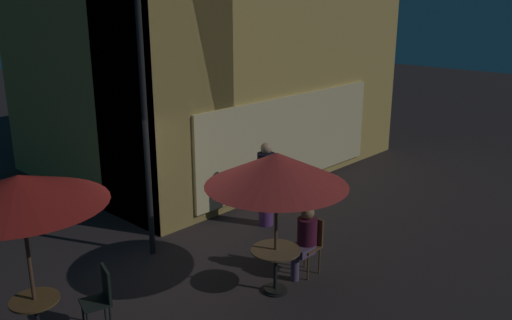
{
  "coord_description": "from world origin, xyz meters",
  "views": [
    {
      "loc": [
        -4.9,
        -6.41,
        4.5
      ],
      "look_at": [
        1.96,
        0.02,
        1.66
      ],
      "focal_mm": 37.87,
      "sensor_mm": 36.0,
      "label": 1
    }
  ],
  "objects_px": {
    "street_lamp_near_corner": "(142,78)",
    "patron_seated_0": "(305,237)",
    "cafe_table_1": "(276,260)",
    "cafe_chair_0": "(101,295)",
    "cafe_chair_1": "(310,240)",
    "patio_umbrella_1": "(277,170)",
    "patio_umbrella_0": "(20,191)",
    "cafe_table_0": "(37,316)",
    "patron_standing_1": "(266,184)"
  },
  "relations": [
    {
      "from": "patio_umbrella_1",
      "to": "cafe_table_1",
      "type": "bearing_deg",
      "value": 116.57
    },
    {
      "from": "cafe_table_1",
      "to": "street_lamp_near_corner",
      "type": "bearing_deg",
      "value": 101.78
    },
    {
      "from": "cafe_table_1",
      "to": "patron_standing_1",
      "type": "bearing_deg",
      "value": 45.33
    },
    {
      "from": "cafe_table_0",
      "to": "cafe_table_1",
      "type": "height_order",
      "value": "cafe_table_0"
    },
    {
      "from": "cafe_chair_1",
      "to": "cafe_chair_0",
      "type": "bearing_deg",
      "value": -16.76
    },
    {
      "from": "cafe_table_1",
      "to": "patron_seated_0",
      "type": "bearing_deg",
      "value": -0.2
    },
    {
      "from": "cafe_table_1",
      "to": "cafe_chair_1",
      "type": "distance_m",
      "value": 0.88
    },
    {
      "from": "cafe_table_1",
      "to": "cafe_chair_0",
      "type": "relative_size",
      "value": 0.8
    },
    {
      "from": "patio_umbrella_0",
      "to": "patron_seated_0",
      "type": "relative_size",
      "value": 2.02
    },
    {
      "from": "cafe_table_1",
      "to": "patio_umbrella_0",
      "type": "relative_size",
      "value": 0.32
    },
    {
      "from": "patio_umbrella_1",
      "to": "patron_standing_1",
      "type": "height_order",
      "value": "patio_umbrella_1"
    },
    {
      "from": "patron_seated_0",
      "to": "cafe_chair_1",
      "type": "bearing_deg",
      "value": 180.0
    },
    {
      "from": "patio_umbrella_1",
      "to": "cafe_chair_0",
      "type": "bearing_deg",
      "value": 157.58
    },
    {
      "from": "cafe_table_1",
      "to": "cafe_table_0",
      "type": "bearing_deg",
      "value": 158.67
    },
    {
      "from": "cafe_chair_0",
      "to": "patron_standing_1",
      "type": "xyz_separation_m",
      "value": [
        4.33,
        0.86,
        0.29
      ]
    },
    {
      "from": "cafe_table_1",
      "to": "patio_umbrella_1",
      "type": "distance_m",
      "value": 1.49
    },
    {
      "from": "street_lamp_near_corner",
      "to": "cafe_chair_0",
      "type": "height_order",
      "value": "street_lamp_near_corner"
    },
    {
      "from": "cafe_table_0",
      "to": "cafe_chair_1",
      "type": "distance_m",
      "value": 4.34
    },
    {
      "from": "patio_umbrella_0",
      "to": "cafe_chair_0",
      "type": "xyz_separation_m",
      "value": [
        0.8,
        -0.26,
        -1.67
      ]
    },
    {
      "from": "patio_umbrella_1",
      "to": "cafe_chair_1",
      "type": "height_order",
      "value": "patio_umbrella_1"
    },
    {
      "from": "cafe_table_0",
      "to": "patio_umbrella_0",
      "type": "distance_m",
      "value": 1.74
    },
    {
      "from": "cafe_table_1",
      "to": "patron_seated_0",
      "type": "relative_size",
      "value": 0.64
    },
    {
      "from": "patio_umbrella_0",
      "to": "patron_seated_0",
      "type": "height_order",
      "value": "patio_umbrella_0"
    },
    {
      "from": "patio_umbrella_0",
      "to": "cafe_chair_0",
      "type": "distance_m",
      "value": 1.86
    },
    {
      "from": "cafe_chair_0",
      "to": "patron_seated_0",
      "type": "height_order",
      "value": "patron_seated_0"
    },
    {
      "from": "street_lamp_near_corner",
      "to": "patio_umbrella_0",
      "type": "height_order",
      "value": "street_lamp_near_corner"
    },
    {
      "from": "cafe_chair_1",
      "to": "patron_standing_1",
      "type": "distance_m",
      "value": 2.14
    },
    {
      "from": "street_lamp_near_corner",
      "to": "patron_seated_0",
      "type": "bearing_deg",
      "value": -63.41
    },
    {
      "from": "cafe_chair_1",
      "to": "patron_seated_0",
      "type": "bearing_deg",
      "value": -0.0
    },
    {
      "from": "patio_umbrella_0",
      "to": "cafe_chair_1",
      "type": "height_order",
      "value": "patio_umbrella_0"
    },
    {
      "from": "patron_seated_0",
      "to": "patron_standing_1",
      "type": "bearing_deg",
      "value": -120.61
    },
    {
      "from": "cafe_chair_0",
      "to": "patron_seated_0",
      "type": "relative_size",
      "value": 0.8
    },
    {
      "from": "street_lamp_near_corner",
      "to": "patio_umbrella_0",
      "type": "bearing_deg",
      "value": -155.57
    },
    {
      "from": "street_lamp_near_corner",
      "to": "cafe_chair_0",
      "type": "xyz_separation_m",
      "value": [
        -1.94,
        -1.5,
        -2.61
      ]
    },
    {
      "from": "cafe_table_0",
      "to": "patron_standing_1",
      "type": "bearing_deg",
      "value": 6.74
    },
    {
      "from": "cafe_chair_1",
      "to": "patron_seated_0",
      "type": "height_order",
      "value": "patron_seated_0"
    },
    {
      "from": "patio_umbrella_1",
      "to": "patron_seated_0",
      "type": "xyz_separation_m",
      "value": [
        0.74,
        -0.0,
        -1.35
      ]
    },
    {
      "from": "cafe_chair_0",
      "to": "cafe_chair_1",
      "type": "height_order",
      "value": "cafe_chair_0"
    },
    {
      "from": "cafe_table_1",
      "to": "cafe_chair_1",
      "type": "relative_size",
      "value": 0.8
    },
    {
      "from": "cafe_table_1",
      "to": "cafe_chair_0",
      "type": "height_order",
      "value": "cafe_chair_0"
    },
    {
      "from": "street_lamp_near_corner",
      "to": "patio_umbrella_1",
      "type": "height_order",
      "value": "street_lamp_near_corner"
    },
    {
      "from": "street_lamp_near_corner",
      "to": "patron_standing_1",
      "type": "height_order",
      "value": "street_lamp_near_corner"
    },
    {
      "from": "cafe_chair_0",
      "to": "patron_standing_1",
      "type": "height_order",
      "value": "patron_standing_1"
    },
    {
      "from": "cafe_chair_1",
      "to": "patron_seated_0",
      "type": "relative_size",
      "value": 0.8
    },
    {
      "from": "street_lamp_near_corner",
      "to": "patron_standing_1",
      "type": "xyz_separation_m",
      "value": [
        2.38,
        -0.64,
        -2.32
      ]
    },
    {
      "from": "cafe_table_0",
      "to": "patio_umbrella_0",
      "type": "relative_size",
      "value": 0.31
    },
    {
      "from": "patron_seated_0",
      "to": "patron_standing_1",
      "type": "relative_size",
      "value": 0.7
    },
    {
      "from": "cafe_table_0",
      "to": "patio_umbrella_0",
      "type": "height_order",
      "value": "patio_umbrella_0"
    },
    {
      "from": "street_lamp_near_corner",
      "to": "cafe_chair_0",
      "type": "relative_size",
      "value": 4.93
    },
    {
      "from": "patio_umbrella_0",
      "to": "patron_standing_1",
      "type": "xyz_separation_m",
      "value": [
        5.12,
        0.61,
        -1.38
      ]
    }
  ]
}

